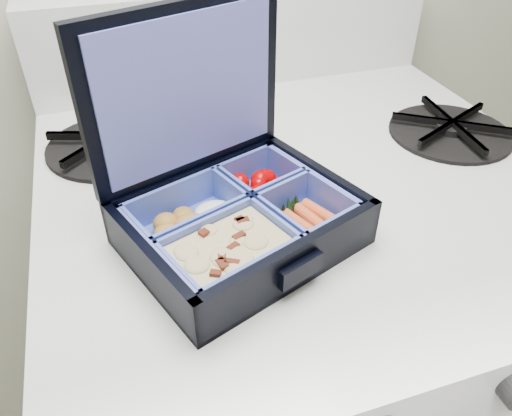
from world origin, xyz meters
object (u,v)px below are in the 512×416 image
object	(u,v)px
stove	(286,386)
fork	(222,175)
bento_box	(241,223)
burner_grate	(451,127)

from	to	relation	value
stove	fork	xyz separation A→B (m)	(-0.10, 0.01, 0.50)
fork	stove	bearing A→B (deg)	46.37
stove	bento_box	size ratio (longest dim) A/B	4.40
fork	bento_box	bearing A→B (deg)	-42.34
fork	burner_grate	bearing A→B (deg)	54.31
stove	burner_grate	size ratio (longest dim) A/B	5.75
stove	bento_box	xyz separation A→B (m)	(-0.12, -0.12, 0.53)
stove	fork	bearing A→B (deg)	172.68
bento_box	fork	size ratio (longest dim) A/B	1.23
burner_grate	stove	bearing A→B (deg)	-175.98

